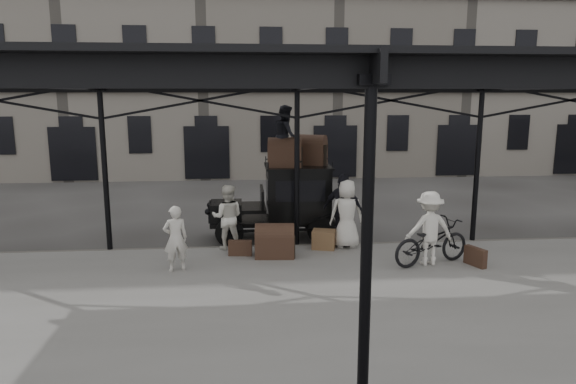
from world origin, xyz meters
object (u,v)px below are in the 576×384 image
(porter_left, at_px, (176,238))
(steamer_trunk_roof_near, at_px, (285,155))
(taxi, at_px, (287,198))
(bicycle, at_px, (431,242))
(steamer_trunk_platform, at_px, (275,243))
(porter_official, at_px, (343,210))

(porter_left, relative_size, steamer_trunk_roof_near, 1.64)
(taxi, distance_m, bicycle, 4.52)
(taxi, xyz_separation_m, steamer_trunk_platform, (-0.50, -2.22, -0.69))
(porter_official, relative_size, steamer_trunk_roof_near, 2.09)
(porter_official, bearing_deg, porter_left, 56.59)
(taxi, relative_size, bicycle, 1.73)
(bicycle, bearing_deg, taxi, 26.66)
(porter_left, relative_size, steamer_trunk_platform, 1.58)
(bicycle, relative_size, steamer_trunk_roof_near, 2.24)
(porter_official, height_order, bicycle, porter_official)
(porter_official, xyz_separation_m, bicycle, (1.83, -1.72, -0.43))
(porter_left, relative_size, porter_official, 0.78)
(porter_left, bearing_deg, porter_official, -175.70)
(steamer_trunk_platform, bearing_deg, taxi, 81.53)
(porter_left, xyz_separation_m, porter_official, (4.25, 1.66, 0.21))
(steamer_trunk_roof_near, height_order, steamer_trunk_platform, steamer_trunk_roof_near)
(taxi, distance_m, porter_left, 4.20)
(taxi, bearing_deg, steamer_trunk_platform, -102.79)
(taxi, relative_size, porter_official, 1.85)
(steamer_trunk_roof_near, bearing_deg, taxi, 78.84)
(porter_official, bearing_deg, steamer_trunk_platform, 58.34)
(porter_official, xyz_separation_m, steamer_trunk_platform, (-1.90, -0.81, -0.63))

